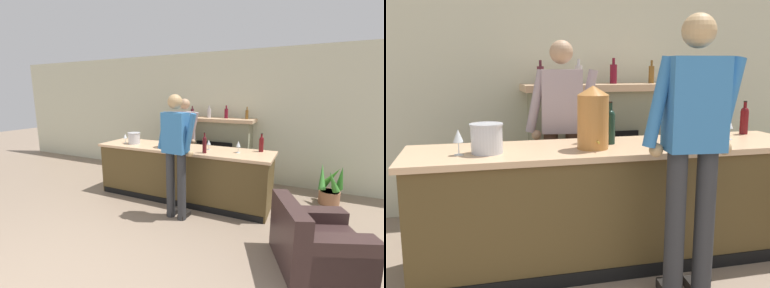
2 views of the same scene
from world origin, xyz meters
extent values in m
cube|color=beige|center=(0.00, 4.42, 1.38)|extent=(12.00, 0.07, 2.75)
cube|color=#503E1F|center=(0.07, 2.91, 0.45)|extent=(3.07, 0.72, 0.89)
cube|color=tan|center=(0.07, 2.91, 0.91)|extent=(3.14, 0.79, 0.04)
cube|color=black|center=(0.07, 2.55, 0.05)|extent=(3.01, 0.01, 0.10)
cube|color=gray|center=(0.30, 4.16, 0.65)|extent=(1.41, 0.44, 1.29)
cube|color=black|center=(0.30, 3.93, 0.47)|extent=(0.77, 0.02, 0.83)
cube|color=tan|center=(0.30, 4.14, 1.33)|extent=(1.57, 0.52, 0.07)
cylinder|color=#4B1C25|center=(-0.30, 4.14, 1.45)|extent=(0.07, 0.07, 0.18)
cylinder|color=#4B1C25|center=(-0.30, 4.14, 1.57)|extent=(0.03, 0.03, 0.06)
cylinder|color=#B4AEB2|center=(0.10, 4.14, 1.46)|extent=(0.08, 0.08, 0.19)
cylinder|color=#B4AEB2|center=(0.10, 4.14, 1.58)|extent=(0.03, 0.03, 0.06)
cylinder|color=maroon|center=(0.48, 4.14, 1.46)|extent=(0.07, 0.07, 0.20)
cylinder|color=maroon|center=(0.48, 4.14, 1.59)|extent=(0.03, 0.03, 0.07)
cylinder|color=brown|center=(0.91, 4.14, 1.45)|extent=(0.06, 0.06, 0.18)
cylinder|color=brown|center=(0.91, 4.14, 1.58)|extent=(0.02, 0.02, 0.06)
cube|color=#362423|center=(2.28, 1.86, 0.19)|extent=(1.07, 1.07, 0.38)
cube|color=#362423|center=(1.98, 1.74, 0.36)|extent=(0.47, 0.83, 0.73)
cube|color=#362423|center=(2.39, 1.57, 0.26)|extent=(0.84, 0.49, 0.52)
cube|color=#362423|center=(2.16, 2.14, 0.26)|extent=(0.84, 0.49, 0.52)
cylinder|color=#956344|center=(2.48, 3.76, 0.11)|extent=(0.33, 0.33, 0.23)
cylinder|color=#332319|center=(2.48, 3.76, 0.22)|extent=(0.30, 0.30, 0.02)
cone|color=#358B2E|center=(2.62, 3.76, 0.48)|extent=(0.12, 0.31, 0.48)
cone|color=#41922A|center=(2.49, 3.88, 0.44)|extent=(0.35, 0.16, 0.41)
cone|color=#3D8833|center=(2.34, 3.74, 0.47)|extent=(0.15, 0.32, 0.46)
cone|color=#37802B|center=(2.50, 3.65, 0.43)|extent=(0.26, 0.17, 0.37)
cylinder|color=#2C2D2F|center=(0.44, 2.18, 0.51)|extent=(0.13, 0.13, 1.02)
cube|color=black|center=(0.45, 2.25, 0.04)|extent=(0.13, 0.25, 0.07)
cylinder|color=#2C2D2F|center=(0.25, 2.21, 0.51)|extent=(0.13, 0.13, 1.02)
cube|color=black|center=(0.25, 2.27, 0.04)|extent=(0.13, 0.25, 0.07)
cube|color=teal|center=(0.34, 2.19, 1.31)|extent=(0.38, 0.26, 0.58)
cylinder|color=teal|center=(0.58, 2.19, 1.32)|extent=(0.20, 0.08, 0.57)
sphere|color=tan|center=(0.58, 2.21, 1.02)|extent=(0.09, 0.09, 0.09)
cylinder|color=teal|center=(0.12, 2.24, 1.32)|extent=(0.20, 0.08, 0.57)
sphere|color=tan|center=(0.12, 2.26, 1.02)|extent=(0.09, 0.09, 0.09)
sphere|color=tan|center=(0.34, 2.19, 1.75)|extent=(0.21, 0.21, 0.21)
cylinder|color=brown|center=(-0.30, 3.60, 0.47)|extent=(0.13, 0.13, 0.95)
cube|color=black|center=(-0.31, 3.53, 0.04)|extent=(0.13, 0.25, 0.07)
cylinder|color=brown|center=(-0.10, 3.57, 0.47)|extent=(0.13, 0.13, 0.95)
cube|color=black|center=(-0.11, 3.50, 0.04)|extent=(0.13, 0.25, 0.07)
cube|color=#A19097|center=(-0.20, 3.58, 1.23)|extent=(0.39, 0.27, 0.57)
cylinder|color=#A19097|center=(-0.43, 3.60, 1.23)|extent=(0.20, 0.08, 0.57)
sphere|color=tan|center=(-0.43, 3.58, 0.93)|extent=(0.09, 0.09, 0.09)
cylinder|color=#A19097|center=(0.02, 3.53, 1.23)|extent=(0.20, 0.08, 0.57)
sphere|color=tan|center=(0.02, 3.51, 0.93)|extent=(0.09, 0.09, 0.09)
sphere|color=tan|center=(-0.20, 3.58, 1.66)|extent=(0.21, 0.21, 0.21)
cylinder|color=#B27134|center=(-0.13, 2.82, 1.13)|extent=(0.23, 0.23, 0.40)
cone|color=#B27134|center=(-0.13, 2.82, 1.37)|extent=(0.24, 0.24, 0.07)
cylinder|color=#B29333|center=(-0.13, 2.69, 1.01)|extent=(0.02, 0.04, 0.02)
cylinder|color=silver|center=(-0.90, 2.84, 1.04)|extent=(0.22, 0.22, 0.20)
cylinder|color=silver|center=(-0.90, 2.84, 1.14)|extent=(0.23, 0.23, 0.01)
cylinder|color=brown|center=(-0.11, 3.07, 1.04)|extent=(0.07, 0.07, 0.21)
sphere|color=brown|center=(-0.11, 3.07, 1.14)|extent=(0.06, 0.06, 0.06)
cylinder|color=brown|center=(-0.11, 3.07, 1.18)|extent=(0.03, 0.03, 0.08)
cylinder|color=black|center=(-0.11, 3.07, 1.23)|extent=(0.03, 0.03, 0.01)
cylinder|color=#5B0E12|center=(1.40, 3.16, 1.04)|extent=(0.07, 0.07, 0.21)
sphere|color=#5B0E12|center=(1.40, 3.16, 1.14)|extent=(0.07, 0.07, 0.07)
cylinder|color=#5B0E12|center=(1.40, 3.16, 1.18)|extent=(0.03, 0.03, 0.08)
cylinder|color=black|center=(1.40, 3.16, 1.23)|extent=(0.03, 0.03, 0.01)
cylinder|color=#4F1116|center=(0.60, 2.68, 1.05)|extent=(0.06, 0.06, 0.23)
sphere|color=#4F1116|center=(0.60, 2.68, 1.17)|extent=(0.06, 0.06, 0.06)
cylinder|color=#4F1116|center=(0.60, 2.68, 1.21)|extent=(0.03, 0.03, 0.09)
cylinder|color=black|center=(0.60, 2.68, 1.26)|extent=(0.03, 0.03, 0.01)
cylinder|color=black|center=(0.06, 2.98, 1.05)|extent=(0.08, 0.08, 0.23)
sphere|color=black|center=(0.06, 2.98, 1.17)|extent=(0.07, 0.07, 0.07)
cylinder|color=black|center=(0.06, 2.98, 1.21)|extent=(0.03, 0.03, 0.09)
cylinder|color=black|center=(0.06, 2.98, 1.27)|extent=(0.03, 0.03, 0.01)
cylinder|color=silver|center=(1.08, 2.93, 0.94)|extent=(0.07, 0.07, 0.01)
cylinder|color=silver|center=(1.08, 2.93, 0.99)|extent=(0.01, 0.01, 0.09)
cone|color=silver|center=(1.08, 2.93, 1.08)|extent=(0.07, 0.07, 0.09)
cylinder|color=silver|center=(0.56, 2.96, 0.94)|extent=(0.07, 0.07, 0.01)
cylinder|color=silver|center=(0.56, 2.96, 0.98)|extent=(0.01, 0.01, 0.08)
cone|color=silver|center=(0.56, 2.96, 1.06)|extent=(0.07, 0.07, 0.08)
cylinder|color=silver|center=(-1.09, 2.82, 0.94)|extent=(0.06, 0.06, 0.01)
cylinder|color=silver|center=(-1.09, 2.82, 0.98)|extent=(0.01, 0.01, 0.09)
cone|color=silver|center=(-1.09, 2.82, 1.07)|extent=(0.07, 0.07, 0.09)
camera|label=1|loc=(2.11, -1.00, 1.85)|focal=24.00mm
camera|label=2|loc=(-1.01, -0.18, 1.54)|focal=40.00mm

